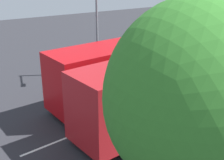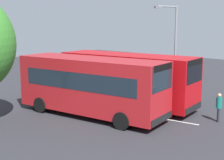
# 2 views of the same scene
# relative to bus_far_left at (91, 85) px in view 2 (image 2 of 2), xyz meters

# --- Properties ---
(ground_plane) EXTENTS (64.07, 64.07, 0.00)m
(ground_plane) POSITION_rel_bus_far_left_xyz_m (-0.57, 1.63, -1.85)
(ground_plane) COLOR #2B2B30
(bus_far_left) EXTENTS (9.44, 3.79, 3.40)m
(bus_far_left) POSITION_rel_bus_far_left_xyz_m (0.00, 0.00, 0.00)
(bus_far_left) COLOR #AD191E
(bus_far_left) RESTS_ON ground
(bus_center_left) EXTENTS (9.41, 3.60, 3.40)m
(bus_center_left) POSITION_rel_bus_far_left_xyz_m (0.13, 3.16, 0.00)
(bus_center_left) COLOR #B70C11
(bus_center_left) RESTS_ON ground
(pedestrian) EXTENTS (0.44, 0.44, 1.61)m
(pedestrian) POSITION_rel_bus_far_left_xyz_m (6.11, 3.84, -0.91)
(pedestrian) COLOR #232833
(pedestrian) RESTS_ON ground
(street_lamp) EXTENTS (0.62, 2.19, 6.62)m
(street_lamp) POSITION_rel_bus_far_left_xyz_m (0.72, 7.68, 1.99)
(street_lamp) COLOR gray
(street_lamp) RESTS_ON ground
(lane_stripe_outer_left) EXTENTS (12.39, 2.05, 0.01)m
(lane_stripe_outer_left) POSITION_rel_bus_far_left_xyz_m (-0.57, 1.63, -1.85)
(lane_stripe_outer_left) COLOR silver
(lane_stripe_outer_left) RESTS_ON ground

